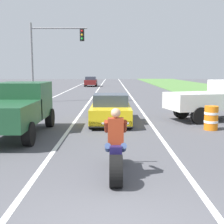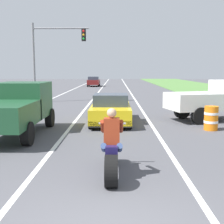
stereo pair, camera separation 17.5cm
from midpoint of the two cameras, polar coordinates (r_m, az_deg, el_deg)
The scene contains 11 objects.
lane_stripe_left_solid at distance 24.71m, azimuth -13.06°, elevation 2.10°, with size 0.14×120.00×0.01m, color white.
lane_stripe_right_solid at distance 24.15m, azimuth 3.85°, elevation 2.15°, with size 0.14×120.00×0.01m, color white.
lane_stripe_centre_dashed at distance 24.17m, azimuth -4.70°, elevation 2.15°, with size 0.14×120.00×0.01m, color white.
motorcycle_with_rider at distance 6.93m, azimuth -0.26°, elevation -7.69°, with size 0.70×2.21×1.62m.
sports_car_yellow at distance 14.04m, azimuth -0.83°, elevation 0.50°, with size 1.84×4.30×1.37m.
pickup_truck_left_lane_dark_green at distance 11.83m, azimuth -18.41°, elevation 1.00°, with size 2.02×4.80×1.98m.
pickup_truck_right_shoulder_white at distance 15.71m, azimuth 19.43°, elevation 2.60°, with size 5.14×3.14×1.98m.
traffic_light_mast_near at distance 23.56m, azimuth -12.45°, elevation 11.52°, with size 4.35×0.34×6.00m.
construction_barrel_nearest at distance 12.98m, azimuth 17.89°, elevation -1.07°, with size 0.58×0.58×1.00m.
construction_barrel_mid at distance 16.78m, azimuth 13.04°, elevation 1.10°, with size 0.58×0.58×1.00m.
distant_car_far_ahead at distance 45.88m, azimuth -4.39°, elevation 5.89°, with size 1.80×4.00×1.50m.
Camera 1 is at (0.00, -3.97, 2.47)m, focal length 47.68 mm.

